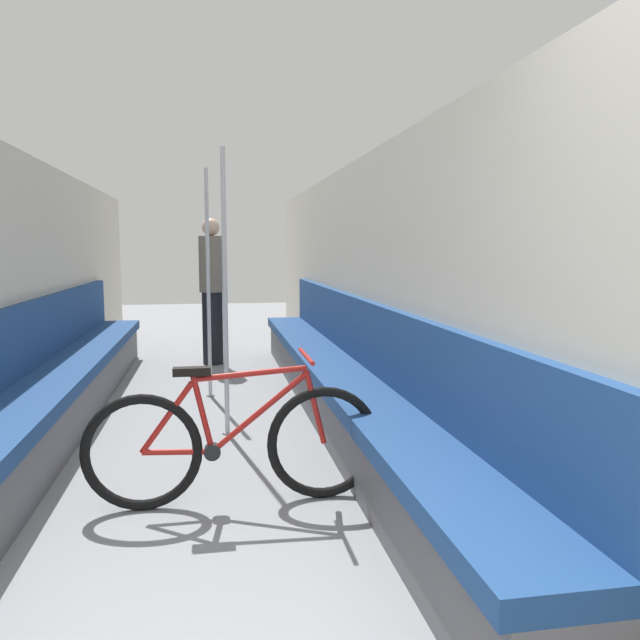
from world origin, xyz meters
The scene contains 8 objects.
wall_left centered at (-1.38, 3.91, 1.08)m, with size 0.10×11.02×2.16m, color beige.
wall_right centered at (1.38, 3.91, 1.08)m, with size 0.10×11.02×2.16m, color beige.
bench_seat_row_left centered at (-1.11, 3.87, 0.32)m, with size 0.50×6.84×1.00m.
bench_seat_row_right centered at (1.11, 3.87, 0.32)m, with size 0.50×6.84×1.00m.
bicycle centered at (0.20, 2.35, 0.34)m, with size 1.63×0.46×0.83m.
grab_pole_near centered at (0.07, 4.93, 1.04)m, with size 0.08×0.08×2.14m.
grab_pole_far centered at (0.19, 3.67, 1.04)m, with size 0.08×0.08×2.14m.
passenger_standing centered at (0.10, 6.62, 0.91)m, with size 0.30×0.30×1.76m.
Camera 1 is at (0.09, -1.00, 1.41)m, focal length 35.00 mm.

